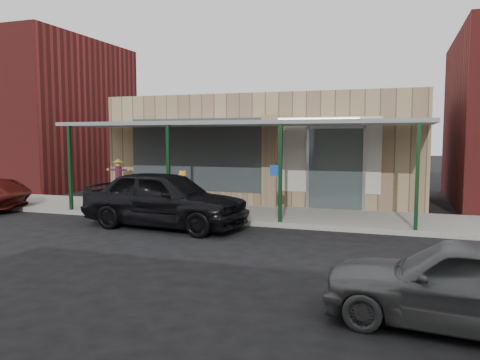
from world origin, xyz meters
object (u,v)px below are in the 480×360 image
(handicap_sign, at_px, (275,184))
(parked_sedan, at_px, (165,199))
(barrel_pumpkin, at_px, (206,204))
(barrel_scarecrow, at_px, (119,187))

(handicap_sign, bearing_deg, parked_sedan, -160.92)
(handicap_sign, bearing_deg, barrel_pumpkin, 155.97)
(handicap_sign, xyz_separation_m, parked_sedan, (-2.85, -1.72, -0.36))
(barrel_pumpkin, distance_m, parked_sedan, 2.32)
(parked_sedan, bearing_deg, barrel_pumpkin, -3.21)
(barrel_scarecrow, xyz_separation_m, barrel_pumpkin, (3.98, -0.95, -0.31))
(barrel_scarecrow, height_order, parked_sedan, barrel_scarecrow)
(barrel_pumpkin, xyz_separation_m, handicap_sign, (2.51, -0.53, 0.80))
(barrel_pumpkin, relative_size, parked_sedan, 0.14)
(barrel_scarecrow, height_order, barrel_pumpkin, barrel_scarecrow)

